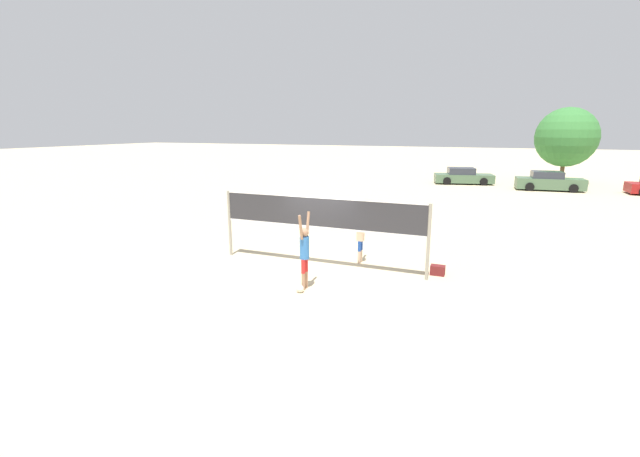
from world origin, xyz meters
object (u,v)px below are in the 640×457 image
Objects in this scene: tree_left_cluster at (566,137)px; parked_car_mid at (463,177)px; volleyball_net at (320,217)px; player_spiker at (304,249)px; player_blocker at (361,234)px; gear_bag at (438,270)px; volleyball at (300,289)px; parked_car_far at (549,182)px.

parked_car_mid is at bearing -155.10° from tree_left_cluster.
volleyball_net is at bearing -109.42° from parked_car_mid.
player_spiker is 1.16× the size of player_blocker.
parked_car_mid is (-1.05, 24.79, 0.46)m from gear_bag.
gear_bag is 0.09× the size of parked_car_mid.
player_blocker reaches higher than volleyball.
parked_car_mid is 6.60m from parked_car_far.
player_spiker is at bearing -108.26° from tree_left_cluster.
player_spiker is 32.92m from tree_left_cluster.
gear_bag is (3.49, 2.73, -1.05)m from player_spiker.
player_spiker is at bearing -79.78° from volleyball_net.
player_spiker is 27.64m from parked_car_mid.
tree_left_cluster reaches higher than gear_bag.
parked_car_mid is (1.67, 24.47, -0.41)m from player_blocker.
player_spiker is 3.15m from player_blocker.
parked_car_far is at bearing -105.28° from tree_left_cluster.
volleyball_net reaches higher than player_blocker.
volleyball_net is 1.63m from player_blocker.
tree_left_cluster is (9.51, 28.11, 2.86)m from player_blocker.
tree_left_cluster reaches higher than volleyball_net.
player_blocker is 8.92× the size of volleyball.
volleyball_net is at bearing -110.18° from tree_left_cluster.
volleyball is at bearing -108.09° from parked_car_mid.
volleyball is (-0.00, -0.33, -1.10)m from player_spiker.
player_blocker is at bearing -108.69° from tree_left_cluster.
parked_car_mid is at bearing -5.07° from player_spiker.
parked_car_far is (6.38, -1.71, 0.04)m from parked_car_mid.
volleyball is at bearing -81.21° from volleyball_net.
parked_car_far is (8.05, 22.76, -0.37)m from player_blocker.
player_spiker is 5.01× the size of gear_bag.
player_blocker is at bearing 173.24° from gear_bag.
volleyball_net is 2.97m from volleyball.
gear_bag is at bearing -100.65° from parked_car_mid.
player_spiker is at bearing -14.16° from player_blocker.
tree_left_cluster reaches higher than player_blocker.
volleyball_net reaches higher than volleyball.
player_spiker reaches higher than gear_bag.
player_blocker is 24.53m from parked_car_mid.
tree_left_cluster is (10.28, 31.16, 2.68)m from player_spiker.
gear_bag is at bearing 41.22° from volleyball.
tree_left_cluster reaches higher than parked_car_far.
volleyball is at bearing 179.29° from player_spiker.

